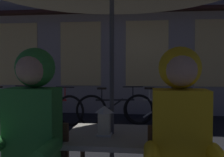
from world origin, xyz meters
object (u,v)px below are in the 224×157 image
(lantern, at_px, (104,120))
(person_right_hooded, at_px, (181,136))
(bicycle_third, at_px, (115,109))
(cafe_table, at_px, (112,146))
(bicycle_second, at_px, (50,108))
(bicycle_fourth, at_px, (162,110))
(person_left_hooded, at_px, (31,131))
(bicycle_nearest, at_px, (9,107))

(lantern, relative_size, person_right_hooded, 0.17)
(lantern, xyz_separation_m, bicycle_third, (-0.35, 3.78, -0.51))
(cafe_table, xyz_separation_m, person_right_hooded, (0.48, -0.43, 0.21))
(lantern, bearing_deg, cafe_table, 52.30)
(bicycle_second, relative_size, bicycle_fourth, 0.99)
(bicycle_third, bearing_deg, lantern, -84.71)
(lantern, bearing_deg, bicycle_fourth, 80.13)
(person_left_hooded, xyz_separation_m, bicycle_second, (-1.35, 4.06, -0.50))
(person_right_hooded, bearing_deg, bicycle_second, 119.64)
(bicycle_second, bearing_deg, bicycle_nearest, 171.99)
(person_left_hooded, relative_size, bicycle_nearest, 0.83)
(cafe_table, relative_size, person_left_hooded, 0.53)
(bicycle_nearest, distance_m, bicycle_second, 1.02)
(lantern, bearing_deg, person_right_hooded, -34.44)
(bicycle_nearest, bearing_deg, cafe_table, -53.04)
(cafe_table, height_order, person_right_hooded, person_right_hooded)
(bicycle_third, xyz_separation_m, bicycle_fourth, (1.01, 0.03, 0.00))
(bicycle_third, bearing_deg, person_right_hooded, -78.02)
(bicycle_nearest, bearing_deg, bicycle_fourth, -0.41)
(lantern, height_order, bicycle_second, lantern)
(person_right_hooded, bearing_deg, bicycle_third, 101.98)
(bicycle_nearest, xyz_separation_m, bicycle_third, (2.44, -0.05, 0.00))
(bicycle_third, bearing_deg, bicycle_second, -176.50)
(bicycle_third, bearing_deg, bicycle_nearest, 178.71)
(lantern, relative_size, bicycle_nearest, 0.14)
(person_right_hooded, bearing_deg, lantern, 145.56)
(cafe_table, distance_m, bicycle_third, 3.75)
(person_right_hooded, distance_m, bicycle_third, 4.27)
(lantern, bearing_deg, bicycle_third, 95.29)
(cafe_table, bearing_deg, person_right_hooded, -41.57)
(cafe_table, height_order, bicycle_fourth, bicycle_fourth)
(cafe_table, height_order, lantern, lantern)
(person_right_hooded, bearing_deg, bicycle_nearest, 128.32)
(bicycle_second, bearing_deg, lantern, -64.28)
(bicycle_nearest, height_order, bicycle_second, same)
(lantern, xyz_separation_m, bicycle_nearest, (-2.79, 3.84, -0.51))
(bicycle_second, distance_m, bicycle_fourth, 2.45)
(person_right_hooded, bearing_deg, bicycle_fourth, 88.16)
(lantern, xyz_separation_m, bicycle_second, (-1.78, 3.69, -0.51))
(lantern, height_order, bicycle_third, lantern)
(bicycle_nearest, relative_size, bicycle_third, 1.01)
(person_left_hooded, distance_m, bicycle_third, 4.18)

